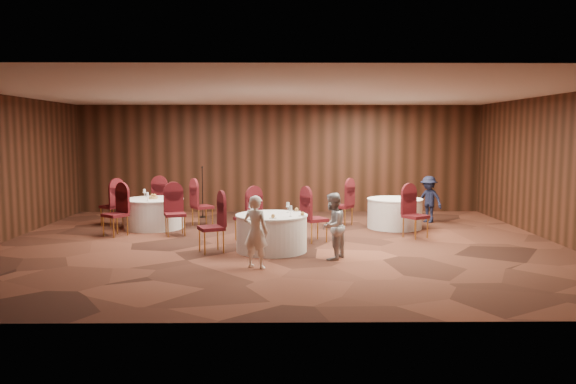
{
  "coord_description": "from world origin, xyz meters",
  "views": [
    {
      "loc": [
        0.06,
        -11.82,
        2.36
      ],
      "look_at": [
        0.2,
        0.2,
        1.1
      ],
      "focal_mm": 35.0,
      "sensor_mm": 36.0,
      "label": 1
    }
  ],
  "objects_px": {
    "woman_a": "(256,232)",
    "table_right": "(395,213)",
    "woman_b": "(332,226)",
    "table_left": "(154,213)",
    "mic_stand": "(203,203)",
    "table_main": "(272,233)",
    "man_c": "(429,199)"
  },
  "relations": [
    {
      "from": "table_left",
      "to": "man_c",
      "type": "xyz_separation_m",
      "value": [
        7.09,
        0.82,
        0.24
      ]
    },
    {
      "from": "table_left",
      "to": "man_c",
      "type": "height_order",
      "value": "man_c"
    },
    {
      "from": "woman_a",
      "to": "man_c",
      "type": "height_order",
      "value": "woman_a"
    },
    {
      "from": "woman_a",
      "to": "woman_b",
      "type": "height_order",
      "value": "woman_a"
    },
    {
      "from": "woman_a",
      "to": "table_right",
      "type": "bearing_deg",
      "value": -102.1
    },
    {
      "from": "man_c",
      "to": "mic_stand",
      "type": "bearing_deg",
      "value": -142.19
    },
    {
      "from": "table_left",
      "to": "man_c",
      "type": "bearing_deg",
      "value": 6.59
    },
    {
      "from": "table_main",
      "to": "woman_b",
      "type": "bearing_deg",
      "value": -33.19
    },
    {
      "from": "table_left",
      "to": "woman_a",
      "type": "height_order",
      "value": "woman_a"
    },
    {
      "from": "table_main",
      "to": "man_c",
      "type": "bearing_deg",
      "value": 41.15
    },
    {
      "from": "table_right",
      "to": "woman_a",
      "type": "bearing_deg",
      "value": -128.36
    },
    {
      "from": "table_left",
      "to": "woman_b",
      "type": "height_order",
      "value": "woman_b"
    },
    {
      "from": "table_right",
      "to": "mic_stand",
      "type": "relative_size",
      "value": 0.95
    },
    {
      "from": "table_right",
      "to": "woman_b",
      "type": "height_order",
      "value": "woman_b"
    },
    {
      "from": "table_main",
      "to": "table_left",
      "type": "distance_m",
      "value": 4.07
    },
    {
      "from": "woman_a",
      "to": "man_c",
      "type": "distance_m",
      "value": 6.64
    },
    {
      "from": "mic_stand",
      "to": "table_main",
      "type": "bearing_deg",
      "value": -66.21
    },
    {
      "from": "woman_a",
      "to": "woman_b",
      "type": "xyz_separation_m",
      "value": [
        1.41,
        0.67,
        -0.02
      ]
    },
    {
      "from": "mic_stand",
      "to": "woman_a",
      "type": "distance_m",
      "value": 6.28
    },
    {
      "from": "man_c",
      "to": "table_right",
      "type": "bearing_deg",
      "value": -94.06
    },
    {
      "from": "table_left",
      "to": "man_c",
      "type": "distance_m",
      "value": 7.14
    },
    {
      "from": "table_right",
      "to": "woman_a",
      "type": "xyz_separation_m",
      "value": [
        -3.28,
        -4.15,
        0.27
      ]
    },
    {
      "from": "table_main",
      "to": "man_c",
      "type": "distance_m",
      "value": 5.45
    },
    {
      "from": "table_main",
      "to": "man_c",
      "type": "xyz_separation_m",
      "value": [
        4.1,
        3.58,
        0.24
      ]
    },
    {
      "from": "table_right",
      "to": "woman_a",
      "type": "height_order",
      "value": "woman_a"
    },
    {
      "from": "table_right",
      "to": "mic_stand",
      "type": "height_order",
      "value": "mic_stand"
    },
    {
      "from": "woman_b",
      "to": "man_c",
      "type": "distance_m",
      "value": 5.24
    },
    {
      "from": "table_left",
      "to": "mic_stand",
      "type": "xyz_separation_m",
      "value": [
        0.97,
        1.83,
        0.03
      ]
    },
    {
      "from": "woman_a",
      "to": "woman_b",
      "type": "distance_m",
      "value": 1.56
    },
    {
      "from": "mic_stand",
      "to": "woman_a",
      "type": "bearing_deg",
      "value": -73.61
    },
    {
      "from": "table_left",
      "to": "woman_b",
      "type": "xyz_separation_m",
      "value": [
        4.14,
        -3.52,
        0.25
      ]
    },
    {
      "from": "mic_stand",
      "to": "table_left",
      "type": "bearing_deg",
      "value": -117.82
    }
  ]
}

